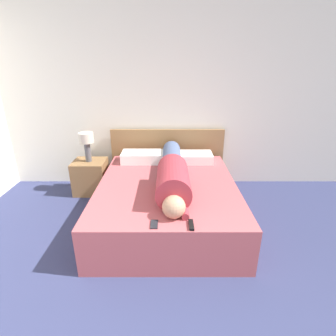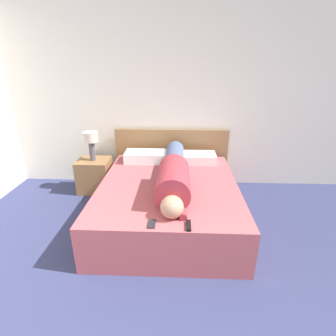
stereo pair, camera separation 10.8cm
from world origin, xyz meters
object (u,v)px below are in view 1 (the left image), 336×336
(pillow_near_headboard, at_px, (145,157))
(table_lamp, at_px, (87,141))
(nightstand, at_px, (92,176))
(person_lying, at_px, (173,173))
(tv_remote, at_px, (192,225))
(pillow_second, at_px, (192,157))
(cell_phone, at_px, (155,224))
(bed, at_px, (168,201))

(pillow_near_headboard, bearing_deg, table_lamp, 178.79)
(nightstand, relative_size, person_lying, 0.28)
(person_lying, bearing_deg, tv_remote, -79.76)
(nightstand, height_order, pillow_second, pillow_second)
(tv_remote, bearing_deg, cell_phone, 176.81)
(person_lying, distance_m, pillow_near_headboard, 0.89)
(tv_remote, bearing_deg, bed, 103.48)
(bed, relative_size, person_lying, 1.10)
(bed, height_order, cell_phone, cell_phone)
(table_lamp, distance_m, cell_phone, 1.93)
(person_lying, xyz_separation_m, cell_phone, (-0.17, -0.80, -0.15))
(bed, bearing_deg, cell_phone, -97.40)
(nightstand, bearing_deg, pillow_second, -0.65)
(nightstand, distance_m, pillow_second, 1.51)
(cell_phone, bearing_deg, bed, 82.60)
(table_lamp, height_order, person_lying, table_lamp)
(nightstand, bearing_deg, pillow_near_headboard, -1.21)
(pillow_second, distance_m, cell_phone, 1.65)
(nightstand, distance_m, table_lamp, 0.54)
(bed, xyz_separation_m, table_lamp, (-1.14, 0.75, 0.54))
(nightstand, bearing_deg, table_lamp, -90.00)
(pillow_near_headboard, bearing_deg, person_lying, -62.93)
(tv_remote, bearing_deg, pillow_near_headboard, 108.88)
(nightstand, height_order, tv_remote, tv_remote)
(pillow_second, bearing_deg, cell_phone, -105.94)
(pillow_near_headboard, bearing_deg, cell_phone, -81.86)
(bed, distance_m, pillow_near_headboard, 0.86)
(table_lamp, xyz_separation_m, cell_phone, (1.02, -1.61, -0.29))
(bed, xyz_separation_m, nightstand, (-1.14, 0.75, -0.00))
(table_lamp, bearing_deg, pillow_near_headboard, -1.21)
(table_lamp, bearing_deg, cell_phone, -57.49)
(cell_phone, bearing_deg, pillow_second, 74.06)
(nightstand, xyz_separation_m, pillow_second, (1.48, -0.02, 0.31))
(pillow_near_headboard, xyz_separation_m, cell_phone, (0.23, -1.59, -0.06))
(bed, height_order, tv_remote, tv_remote)
(nightstand, xyz_separation_m, cell_phone, (1.02, -1.61, 0.25))
(bed, height_order, person_lying, person_lying)
(cell_phone, bearing_deg, nightstand, 122.51)
(person_lying, height_order, cell_phone, person_lying)
(bed, bearing_deg, pillow_near_headboard, 114.96)
(bed, xyz_separation_m, pillow_second, (0.34, 0.73, 0.31))
(bed, relative_size, table_lamp, 4.61)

